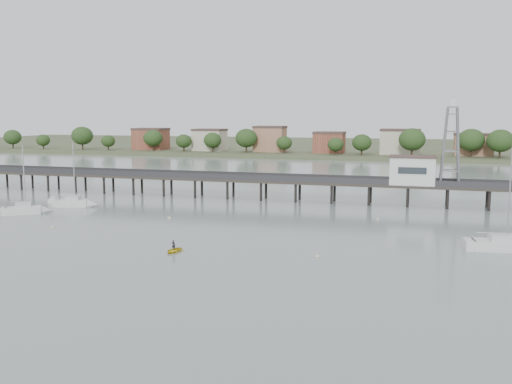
% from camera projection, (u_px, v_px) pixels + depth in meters
% --- Properties ---
extents(ground_plane, '(500.00, 500.00, 0.00)m').
position_uv_depth(ground_plane, '(133.00, 288.00, 55.61)').
color(ground_plane, gray).
rests_on(ground_plane, ground).
extents(pier, '(150.00, 5.00, 5.50)m').
position_uv_depth(pier, '(281.00, 181.00, 112.14)').
color(pier, '#2D2823').
rests_on(pier, ground).
extents(pier_building, '(8.40, 5.40, 5.30)m').
position_uv_depth(pier_building, '(412.00, 170.00, 104.78)').
color(pier_building, silver).
rests_on(pier_building, ground).
extents(lattice_tower, '(3.20, 3.20, 15.50)m').
position_uv_depth(lattice_tower, '(451.00, 147.00, 102.36)').
color(lattice_tower, slate).
rests_on(lattice_tower, ground).
extents(sailboat_b, '(7.70, 3.72, 12.32)m').
position_uv_depth(sailboat_b, '(79.00, 203.00, 104.39)').
color(sailboat_b, silver).
rests_on(sailboat_b, ground).
extents(sailboat_a, '(7.28, 6.01, 12.29)m').
position_uv_depth(sailboat_a, '(30.00, 210.00, 97.10)').
color(sailboat_a, silver).
rests_on(sailboat_a, ground).
extents(white_tender, '(3.69, 1.78, 1.39)m').
position_uv_depth(white_tender, '(57.00, 201.00, 108.57)').
color(white_tender, silver).
rests_on(white_tender, ground).
extents(yellow_dinghy, '(2.07, 0.84, 2.81)m').
position_uv_depth(yellow_dinghy, '(174.00, 252.00, 70.34)').
color(yellow_dinghy, gold).
rests_on(yellow_dinghy, ground).
extents(dinghy_occupant, '(0.45, 1.24, 0.30)m').
position_uv_depth(dinghy_occupant, '(174.00, 252.00, 70.34)').
color(dinghy_occupant, black).
rests_on(dinghy_occupant, ground).
extents(mooring_buoys, '(86.40, 27.50, 0.39)m').
position_uv_depth(mooring_buoys, '(233.00, 230.00, 83.36)').
color(mooring_buoys, beige).
rests_on(mooring_buoys, ground).
extents(far_shore, '(500.00, 170.00, 10.40)m').
position_uv_depth(far_shore, '(368.00, 146.00, 283.14)').
color(far_shore, '#475133').
rests_on(far_shore, ground).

